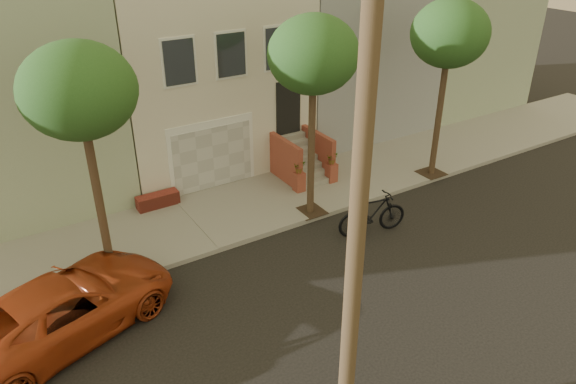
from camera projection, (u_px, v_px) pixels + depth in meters
ground at (361, 288)px, 14.49m from camera, size 90.00×90.00×0.00m
sidewalk at (262, 203)px, 18.47m from camera, size 40.00×3.70×0.15m
house_row at (186, 62)px, 21.19m from camera, size 33.10×11.70×7.00m
tree_left at (79, 92)px, 12.39m from camera, size 2.70×2.57×6.30m
tree_mid at (313, 56)px, 15.44m from camera, size 2.70×2.57×6.30m
tree_right at (450, 35)px, 18.02m from camera, size 2.70×2.57×6.30m
pickup_truck at (65, 307)px, 12.63m from camera, size 5.85×4.08×1.48m
motorcycle at (372, 214)px, 16.61m from camera, size 2.35×1.10×1.36m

